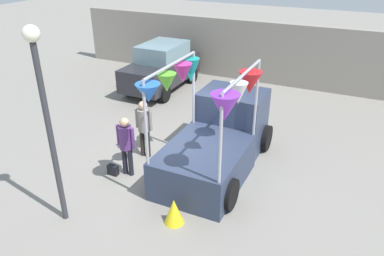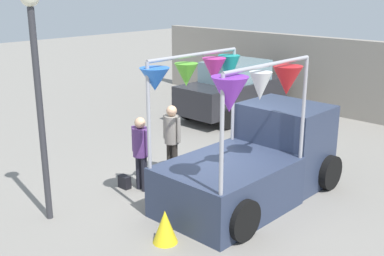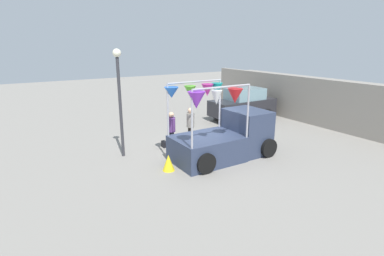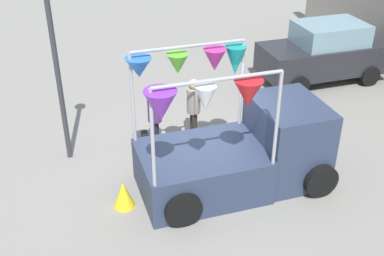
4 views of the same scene
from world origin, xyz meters
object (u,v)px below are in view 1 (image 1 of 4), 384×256
Objects in this scene: person_vendor at (144,124)px; handbag at (113,170)px; parked_car at (162,67)px; person_customer at (126,141)px; vendor_truck at (219,135)px; folded_kite_bundle_sunflower at (174,211)px; street_lamp at (44,104)px.

person_vendor is 1.52m from handbag.
parked_car reaches higher than person_customer.
handbag is at bearing -102.21° from person_vendor.
vendor_truck reaches higher than handbag.
parked_car is (-4.39, 4.61, 0.04)m from vendor_truck.
vendor_truck is at bearing 37.55° from person_customer.
person_customer is at bearing -85.01° from person_vendor.
folded_kite_bundle_sunflower is (2.00, -1.19, -0.69)m from person_customer.
parked_car is at bearing 111.63° from person_customer.
vendor_truck reaches higher than folded_kite_bundle_sunflower.
person_customer is (-1.96, -1.51, 0.08)m from vendor_truck.
vendor_truck is 2.47× the size of person_vendor.
person_vendor is (2.34, -5.11, 0.08)m from parked_car.
street_lamp is at bearing -87.64° from handbag.
person_vendor is 0.40× the size of street_lamp.
street_lamp reaches higher than person_customer.
person_customer is 0.94m from handbag.
parked_car is 8.68m from street_lamp.
street_lamp is (-0.18, -3.10, 1.72)m from person_vendor.
parked_car is 6.70m from handbag.
vendor_truck is at bearing 13.63° from person_vendor.
folded_kite_bundle_sunflower is at bearing -22.79° from handbag.
vendor_truck is at bearing 90.83° from folded_kite_bundle_sunflower.
folded_kite_bundle_sunflower is at bearing -89.17° from vendor_truck.
person_customer is at bearing 149.30° from folded_kite_bundle_sunflower.
person_vendor reaches higher than person_customer.
person_customer is 0.39× the size of street_lamp.
person_vendor is 3.12m from folded_kite_bundle_sunflower.
person_customer is at bearing -142.45° from vendor_truck.
vendor_truck is 4.62m from street_lamp.
street_lamp is (2.15, -8.21, 1.80)m from parked_car.
parked_car is 8.57m from folded_kite_bundle_sunflower.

